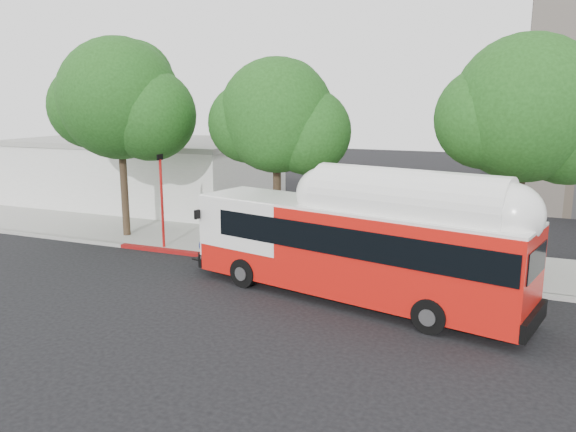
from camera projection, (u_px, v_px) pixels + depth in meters
name	position (u px, v px, depth m)	size (l,w,h in m)	color
ground	(236.00, 295.00, 19.83)	(120.00, 120.00, 0.00)	black
sidewalk	(302.00, 249.00, 25.70)	(60.00, 5.00, 0.15)	gray
curb_strip	(279.00, 264.00, 23.35)	(60.00, 0.30, 0.15)	gray
red_curb_segment	(216.00, 257.00, 24.47)	(10.00, 0.32, 0.16)	maroon
street_tree_left	(128.00, 104.00, 26.70)	(6.67, 5.80, 9.74)	#2D2116
street_tree_mid	(286.00, 120.00, 24.34)	(5.75, 5.00, 8.62)	#2D2116
street_tree_right	(539.00, 115.00, 20.35)	(6.21, 5.40, 9.18)	#2D2116
low_commercial_bldg	(146.00, 171.00, 37.28)	(16.20, 10.20, 4.25)	silver
transit_bus	(354.00, 250.00, 19.09)	(12.88, 5.25, 3.76)	red
signal_pole	(162.00, 202.00, 25.40)	(0.13, 0.42, 4.41)	red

